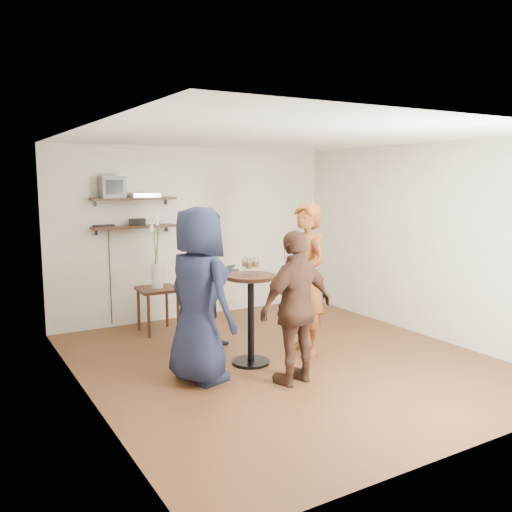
{
  "coord_description": "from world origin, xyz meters",
  "views": [
    {
      "loc": [
        -3.41,
        -5.14,
        2.15
      ],
      "look_at": [
        -0.15,
        0.4,
        1.21
      ],
      "focal_mm": 38.0,
      "sensor_mm": 36.0,
      "label": 1
    }
  ],
  "objects_px": {
    "drinks_table": "(251,307)",
    "person_brown": "(297,308)",
    "person_plaid": "(306,279)",
    "person_navy": "(199,295)",
    "radio": "(137,222)",
    "dvd_deck": "(145,195)",
    "side_table": "(158,295)",
    "person_dark": "(210,280)",
    "crt_monitor": "(112,187)"
  },
  "relations": [
    {
      "from": "crt_monitor",
      "to": "person_plaid",
      "type": "xyz_separation_m",
      "value": [
        1.68,
        -2.27,
        -1.09
      ]
    },
    {
      "from": "drinks_table",
      "to": "dvd_deck",
      "type": "bearing_deg",
      "value": 101.43
    },
    {
      "from": "dvd_deck",
      "to": "person_brown",
      "type": "xyz_separation_m",
      "value": [
        0.57,
        -3.0,
        -1.09
      ]
    },
    {
      "from": "crt_monitor",
      "to": "drinks_table",
      "type": "distance_m",
      "value": 2.78
    },
    {
      "from": "side_table",
      "to": "radio",
      "type": "bearing_deg",
      "value": 102.45
    },
    {
      "from": "person_plaid",
      "to": "side_table",
      "type": "bearing_deg",
      "value": -144.47
    },
    {
      "from": "drinks_table",
      "to": "person_brown",
      "type": "relative_size",
      "value": 0.65
    },
    {
      "from": "person_plaid",
      "to": "person_brown",
      "type": "distance_m",
      "value": 0.98
    },
    {
      "from": "person_plaid",
      "to": "drinks_table",
      "type": "bearing_deg",
      "value": -90.0
    },
    {
      "from": "crt_monitor",
      "to": "radio",
      "type": "relative_size",
      "value": 1.45
    },
    {
      "from": "person_navy",
      "to": "person_brown",
      "type": "distance_m",
      "value": 1.03
    },
    {
      "from": "person_dark",
      "to": "person_brown",
      "type": "distance_m",
      "value": 1.52
    },
    {
      "from": "crt_monitor",
      "to": "person_dark",
      "type": "xyz_separation_m",
      "value": [
        0.77,
        -1.51,
        -1.13
      ]
    },
    {
      "from": "person_plaid",
      "to": "crt_monitor",
      "type": "bearing_deg",
      "value": -142.3
    },
    {
      "from": "dvd_deck",
      "to": "drinks_table",
      "type": "relative_size",
      "value": 0.38
    },
    {
      "from": "side_table",
      "to": "person_navy",
      "type": "relative_size",
      "value": 0.34
    },
    {
      "from": "dvd_deck",
      "to": "drinks_table",
      "type": "height_order",
      "value": "dvd_deck"
    },
    {
      "from": "person_brown",
      "to": "side_table",
      "type": "bearing_deg",
      "value": -85.81
    },
    {
      "from": "person_dark",
      "to": "dvd_deck",
      "type": "bearing_deg",
      "value": 89.45
    },
    {
      "from": "side_table",
      "to": "drinks_table",
      "type": "distance_m",
      "value": 1.84
    },
    {
      "from": "crt_monitor",
      "to": "drinks_table",
      "type": "xyz_separation_m",
      "value": [
        0.93,
        -2.25,
        -1.34
      ]
    },
    {
      "from": "crt_monitor",
      "to": "person_navy",
      "type": "distance_m",
      "value": 2.68
    },
    {
      "from": "person_plaid",
      "to": "person_navy",
      "type": "xyz_separation_m",
      "value": [
        -1.49,
        -0.17,
        0.0
      ]
    },
    {
      "from": "radio",
      "to": "person_navy",
      "type": "height_order",
      "value": "person_navy"
    },
    {
      "from": "crt_monitor",
      "to": "drinks_table",
      "type": "bearing_deg",
      "value": -67.62
    },
    {
      "from": "radio",
      "to": "person_brown",
      "type": "bearing_deg",
      "value": -76.96
    },
    {
      "from": "radio",
      "to": "drinks_table",
      "type": "relative_size",
      "value": 0.21
    },
    {
      "from": "side_table",
      "to": "person_brown",
      "type": "xyz_separation_m",
      "value": [
        0.59,
        -2.52,
        0.28
      ]
    },
    {
      "from": "radio",
      "to": "drinks_table",
      "type": "distance_m",
      "value": 2.47
    },
    {
      "from": "crt_monitor",
      "to": "person_dark",
      "type": "bearing_deg",
      "value": -62.92
    },
    {
      "from": "person_plaid",
      "to": "person_dark",
      "type": "bearing_deg",
      "value": -128.56
    },
    {
      "from": "radio",
      "to": "person_navy",
      "type": "relative_size",
      "value": 0.12
    },
    {
      "from": "radio",
      "to": "person_brown",
      "type": "distance_m",
      "value": 3.16
    },
    {
      "from": "person_plaid",
      "to": "person_navy",
      "type": "bearing_deg",
      "value": -82.38
    },
    {
      "from": "drinks_table",
      "to": "person_plaid",
      "type": "relative_size",
      "value": 0.56
    },
    {
      "from": "crt_monitor",
      "to": "person_brown",
      "type": "distance_m",
      "value": 3.4
    },
    {
      "from": "dvd_deck",
      "to": "side_table",
      "type": "height_order",
      "value": "dvd_deck"
    },
    {
      "from": "person_dark",
      "to": "person_navy",
      "type": "xyz_separation_m",
      "value": [
        -0.58,
        -0.93,
        0.04
      ]
    },
    {
      "from": "dvd_deck",
      "to": "person_plaid",
      "type": "bearing_deg",
      "value": -61.85
    },
    {
      "from": "drinks_table",
      "to": "person_plaid",
      "type": "xyz_separation_m",
      "value": [
        0.76,
        -0.01,
        0.25
      ]
    },
    {
      "from": "radio",
      "to": "person_dark",
      "type": "relative_size",
      "value": 0.12
    },
    {
      "from": "dvd_deck",
      "to": "side_table",
      "type": "xyz_separation_m",
      "value": [
        -0.02,
        -0.47,
        -1.37
      ]
    },
    {
      "from": "person_plaid",
      "to": "person_navy",
      "type": "relative_size",
      "value": 1.0
    },
    {
      "from": "drinks_table",
      "to": "person_navy",
      "type": "xyz_separation_m",
      "value": [
        -0.73,
        -0.19,
        0.26
      ]
    },
    {
      "from": "drinks_table",
      "to": "person_brown",
      "type": "height_order",
      "value": "person_brown"
    },
    {
      "from": "side_table",
      "to": "person_plaid",
      "type": "xyz_separation_m",
      "value": [
        1.23,
        -1.79,
        0.4
      ]
    },
    {
      "from": "radio",
      "to": "person_navy",
      "type": "bearing_deg",
      "value": -93.7
    },
    {
      "from": "drinks_table",
      "to": "person_plaid",
      "type": "distance_m",
      "value": 0.8
    },
    {
      "from": "radio",
      "to": "side_table",
      "type": "relative_size",
      "value": 0.35
    },
    {
      "from": "person_navy",
      "to": "dvd_deck",
      "type": "bearing_deg",
      "value": -20.69
    }
  ]
}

